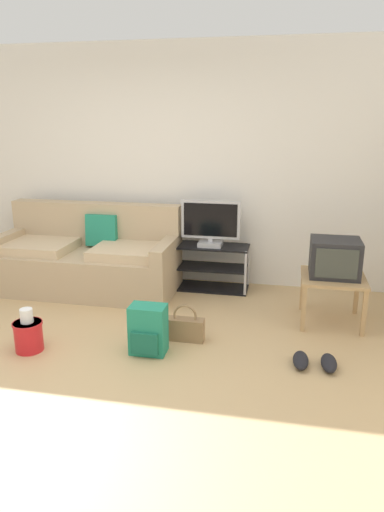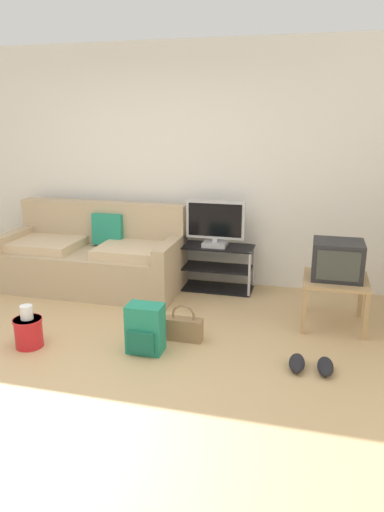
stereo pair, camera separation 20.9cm
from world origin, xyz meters
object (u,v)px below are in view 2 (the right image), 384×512
Objects in this scene: flat_tv at (215,224)px; side_table at (335,285)px; cleaning_bucket at (28,330)px; crt_tv at (337,260)px; tv_stand at (215,267)px; couch at (94,258)px; handbag at (183,328)px; sneakers_pair at (311,365)px; backpack at (145,329)px.

side_table is at bearing -27.37° from flat_tv.
crt_tv is at bearing 24.09° from cleaning_bucket.
tv_stand is 2.19m from cleaning_bucket.
side_table is 0.24m from crt_tv.
side_table is at bearing -8.83° from couch.
cleaning_bucket is at bearing -85.68° from couch.
handbag is (-1.28, -0.68, -0.52)m from crt_tv.
sneakers_pair is (1.10, -0.26, -0.07)m from handbag.
crt_tv is 1.20× the size of cleaning_bucket.
tv_stand is 0.51m from flat_tv.
backpack is at bearing -147.83° from crt_tv.
couch is 2.35× the size of tv_stand.
couch is at bearing 141.82° from handbag.
tv_stand is at bearing 90.00° from flat_tv.
flat_tv is 1.49m from side_table.
flat_tv reaches higher than sneakers_pair.
side_table is 1.56× the size of cleaning_bucket.
flat_tv is 1.90× the size of sneakers_pair.
flat_tv is 1.45× the size of crt_tv.
crt_tv is at bearing -27.58° from tv_stand.
flat_tv reaches higher than side_table.
side_table is 2.77m from cleaning_bucket.
couch is 5.39× the size of cleaning_bucket.
side_table is 1.71× the size of sneakers_pair.
couch is at bearing 171.17° from side_table.
handbag is at bearing 20.05° from cleaning_bucket.
side_table reaches higher than backpack.
sneakers_pair is at bearing -13.24° from handbag.
couch is 5.89× the size of sneakers_pair.
crt_tv is 1.34× the size of handbag.
flat_tv is (1.36, 0.25, 0.42)m from couch.
side_table is at bearing 27.22° from handbag.
couch is at bearing 94.32° from cleaning_bucket.
crt_tv is (2.64, -0.39, 0.29)m from couch.
side_table is 1.00m from sneakers_pair.
tv_stand reaches higher than handbag.
couch is at bearing 171.51° from crt_tv.
couch is 1.76m from backpack.
couch is 1.54m from cleaning_bucket.
couch is at bearing -169.48° from flat_tv.
flat_tv is 1.94× the size of handbag.
cleaning_bucket is at bearing -156.22° from side_table.
handbag is (1.36, -1.07, -0.23)m from couch.
flat_tv is 1.44m from crt_tv.
sneakers_pair is (1.10, -1.60, -0.21)m from tv_stand.
couch is 6.00× the size of handbag.
tv_stand is 2.51× the size of sneakers_pair.
handbag is at bearing -90.02° from tv_stand.
crt_tv is at bearing -26.79° from flat_tv.
couch reaches higher than side_table.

